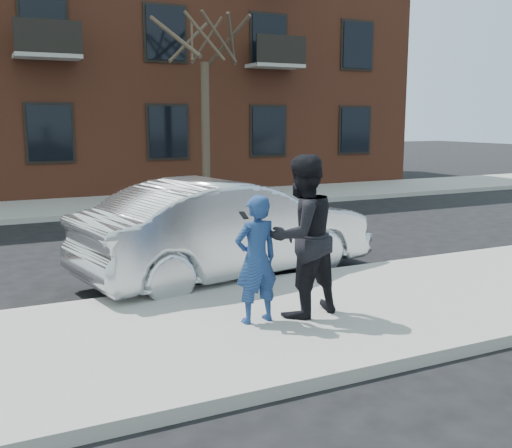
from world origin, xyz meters
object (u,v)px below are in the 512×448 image
street_tree (204,22)px  man_hoodie (256,259)px  man_peacoat (302,236)px  silver_sedan (228,229)px

street_tree → man_hoodie: bearing=-108.1°
street_tree → man_peacoat: bearing=-105.1°
street_tree → silver_sedan: size_ratio=1.35×
street_tree → silver_sedan: 10.32m
man_hoodie → man_peacoat: size_ratio=0.77×
street_tree → man_peacoat: (-3.05, -11.27, -4.35)m
street_tree → silver_sedan: bearing=-108.8°
man_peacoat → street_tree: bearing=-116.8°
street_tree → man_hoodie: 12.71m
man_hoodie → silver_sedan: bearing=-110.0°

